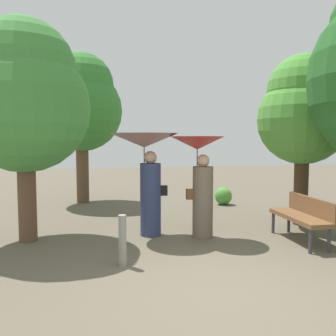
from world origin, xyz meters
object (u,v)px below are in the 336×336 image
object	(u,v)px
person_left	(146,160)
park_bench	(303,215)
person_right	(200,169)
tree_near_right	(303,111)
tree_mid_left	(81,103)
path_marker_post	(122,240)
tree_near_left	(24,96)

from	to	relation	value
person_left	park_bench	xyz separation A→B (m)	(2.74, -1.12, -0.99)
person_right	tree_near_right	distance (m)	2.85
person_left	tree_mid_left	xyz separation A→B (m)	(-1.21, 4.11, 1.47)
person_right	tree_mid_left	world-z (taller)	tree_mid_left
park_bench	person_right	bearing A→B (deg)	-108.81
park_bench	tree_near_right	xyz separation A→B (m)	(0.77, 1.23, 2.01)
tree_near_right	path_marker_post	xyz separation A→B (m)	(-4.16, -1.70, -2.14)
park_bench	tree_near_right	size ratio (longest dim) A/B	0.41
person_left	person_right	distance (m)	1.06
tree_near_left	path_marker_post	xyz separation A→B (m)	(1.57, -1.73, -2.29)
park_bench	path_marker_post	size ratio (longest dim) A/B	1.98
path_marker_post	park_bench	bearing A→B (deg)	7.97
tree_mid_left	park_bench	bearing A→B (deg)	-52.93
park_bench	tree_near_left	size ratio (longest dim) A/B	0.37
person_left	tree_near_right	xyz separation A→B (m)	(3.51, 0.10, 1.02)
tree_near_left	tree_near_right	bearing A→B (deg)	-0.29
park_bench	tree_near_right	distance (m)	2.48
person_left	tree_near_left	xyz separation A→B (m)	(-2.23, 0.13, 1.18)
tree_near_right	path_marker_post	world-z (taller)	tree_near_right
tree_mid_left	tree_near_left	bearing A→B (deg)	-104.31
tree_near_left	tree_near_right	distance (m)	5.74
park_bench	tree_mid_left	size ratio (longest dim) A/B	0.34
person_right	tree_mid_left	distance (m)	5.26
person_right	path_marker_post	size ratio (longest dim) A/B	2.53
person_left	person_right	xyz separation A→B (m)	(0.97, -0.39, -0.18)
tree_near_left	person_right	bearing A→B (deg)	-9.30
person_right	tree_near_right	size ratio (longest dim) A/B	0.52
person_right	park_bench	size ratio (longest dim) A/B	1.28
park_bench	tree_mid_left	xyz separation A→B (m)	(-3.95, 5.23, 2.46)
person_left	tree_mid_left	size ratio (longest dim) A/B	0.45
tree_near_right	tree_mid_left	world-z (taller)	tree_mid_left
tree_near_right	path_marker_post	distance (m)	4.98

